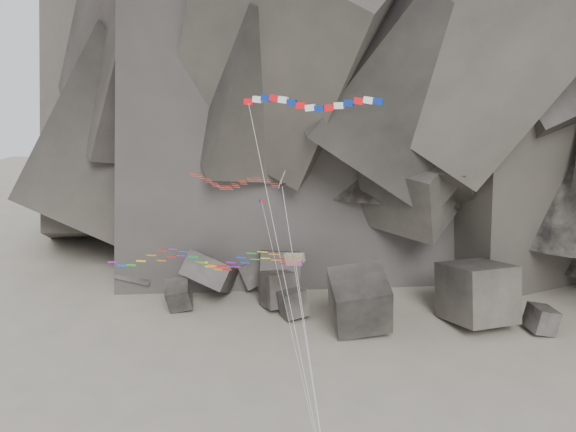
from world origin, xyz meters
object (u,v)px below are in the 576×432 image
(parafoil_kite, at_px, (194,258))
(pennant_kite, at_px, (279,281))
(delta_kite, at_px, (230,181))
(banner_kite, at_px, (311,105))

(parafoil_kite, height_order, pennant_kite, pennant_kite)
(parafoil_kite, relative_size, pennant_kite, 0.91)
(delta_kite, bearing_deg, banner_kite, -15.03)
(parafoil_kite, bearing_deg, delta_kite, 73.97)
(delta_kite, xyz_separation_m, pennant_kite, (4.02, -0.11, -7.73))
(parafoil_kite, bearing_deg, banner_kite, 28.69)
(delta_kite, height_order, parafoil_kite, delta_kite)
(banner_kite, height_order, parafoil_kite, banner_kite)
(parafoil_kite, xyz_separation_m, pennant_kite, (5.38, 3.96, -2.60))
(banner_kite, bearing_deg, delta_kite, -179.00)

